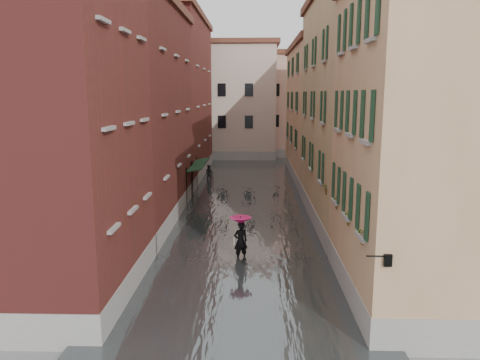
# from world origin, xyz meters

# --- Properties ---
(ground) EXTENTS (120.00, 120.00, 0.00)m
(ground) POSITION_xyz_m (0.00, 0.00, 0.00)
(ground) COLOR slate
(ground) RESTS_ON ground
(floodwater) EXTENTS (10.00, 60.00, 0.20)m
(floodwater) POSITION_xyz_m (0.00, 13.00, 0.10)
(floodwater) COLOR #494F51
(floodwater) RESTS_ON ground
(building_left_near) EXTENTS (6.00, 8.00, 13.00)m
(building_left_near) POSITION_xyz_m (-7.00, -2.00, 6.50)
(building_left_near) COLOR maroon
(building_left_near) RESTS_ON ground
(building_left_mid) EXTENTS (6.00, 14.00, 12.50)m
(building_left_mid) POSITION_xyz_m (-7.00, 9.00, 6.25)
(building_left_mid) COLOR #551F1A
(building_left_mid) RESTS_ON ground
(building_left_far) EXTENTS (6.00, 16.00, 14.00)m
(building_left_far) POSITION_xyz_m (-7.00, 24.00, 7.00)
(building_left_far) COLOR maroon
(building_left_far) RESTS_ON ground
(building_right_near) EXTENTS (6.00, 8.00, 11.50)m
(building_right_near) POSITION_xyz_m (7.00, -2.00, 5.75)
(building_right_near) COLOR #A98057
(building_right_near) RESTS_ON ground
(building_right_mid) EXTENTS (6.00, 14.00, 13.00)m
(building_right_mid) POSITION_xyz_m (7.00, 9.00, 6.50)
(building_right_mid) COLOR tan
(building_right_mid) RESTS_ON ground
(building_right_far) EXTENTS (6.00, 16.00, 11.50)m
(building_right_far) POSITION_xyz_m (7.00, 24.00, 5.75)
(building_right_far) COLOR #A98057
(building_right_far) RESTS_ON ground
(building_end_cream) EXTENTS (12.00, 9.00, 13.00)m
(building_end_cream) POSITION_xyz_m (-3.00, 38.00, 6.50)
(building_end_cream) COLOR #BBA794
(building_end_cream) RESTS_ON ground
(building_end_pink) EXTENTS (10.00, 9.00, 12.00)m
(building_end_pink) POSITION_xyz_m (6.00, 40.00, 6.00)
(building_end_pink) COLOR #CE9B90
(building_end_pink) RESTS_ON ground
(awning_near) EXTENTS (1.09, 3.14, 2.80)m
(awning_near) POSITION_xyz_m (-3.48, 13.43, 2.47)
(awning_near) COLOR #17341D
(awning_near) RESTS_ON ground
(awning_far) EXTENTS (1.09, 3.30, 2.80)m
(awning_far) POSITION_xyz_m (-3.48, 16.05, 2.47)
(awning_far) COLOR #17341D
(awning_far) RESTS_ON ground
(wall_lantern) EXTENTS (0.71, 0.22, 0.35)m
(wall_lantern) POSITION_xyz_m (4.33, -6.00, 3.01)
(wall_lantern) COLOR black
(wall_lantern) RESTS_ON ground
(window_planters) EXTENTS (0.59, 8.26, 0.84)m
(window_planters) POSITION_xyz_m (4.12, -0.85, 3.51)
(window_planters) COLOR brown
(window_planters) RESTS_ON ground
(pedestrian_main) EXTENTS (1.03, 1.03, 2.06)m
(pedestrian_main) POSITION_xyz_m (-0.04, 1.93, 1.27)
(pedestrian_main) COLOR black
(pedestrian_main) RESTS_ON ground
(pedestrian_far) EXTENTS (0.80, 0.67, 1.48)m
(pedestrian_far) POSITION_xyz_m (-3.33, 21.45, 0.74)
(pedestrian_far) COLOR black
(pedestrian_far) RESTS_ON ground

